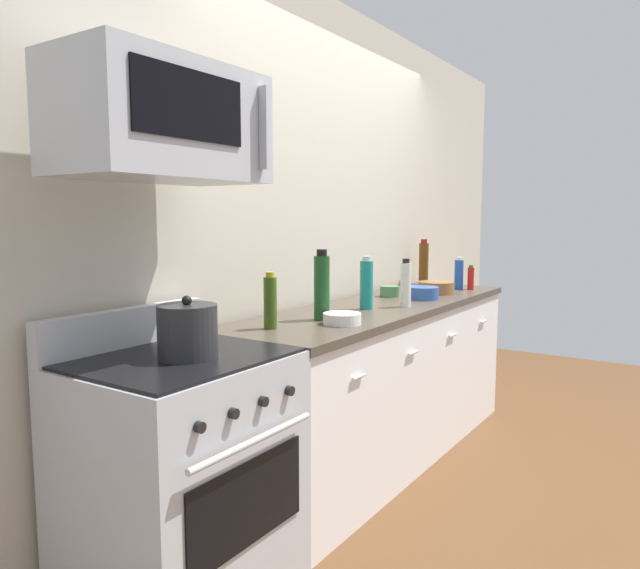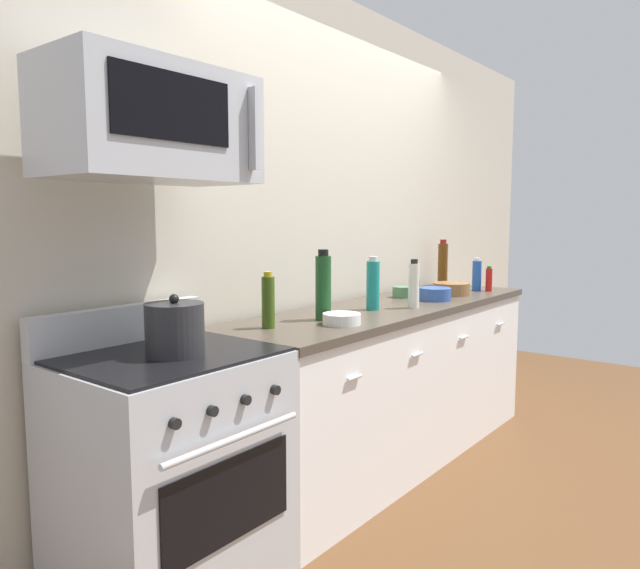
# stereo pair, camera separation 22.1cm
# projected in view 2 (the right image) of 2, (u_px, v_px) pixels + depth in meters

# --- Properties ---
(ground_plane) EXTENTS (6.62, 6.62, 0.00)m
(ground_plane) POSITION_uv_depth(u_px,v_px,m) (390.00, 458.00, 3.53)
(ground_plane) COLOR brown
(back_wall) EXTENTS (5.51, 0.10, 2.70)m
(back_wall) POSITION_uv_depth(u_px,v_px,m) (335.00, 229.00, 3.63)
(back_wall) COLOR beige
(back_wall) RESTS_ON ground_plane
(counter_unit) EXTENTS (2.42, 0.66, 0.92)m
(counter_unit) POSITION_uv_depth(u_px,v_px,m) (391.00, 382.00, 3.48)
(counter_unit) COLOR white
(counter_unit) RESTS_ON ground_plane
(range_oven) EXTENTS (0.76, 0.69, 1.07)m
(range_oven) POSITION_uv_depth(u_px,v_px,m) (170.00, 470.00, 2.24)
(range_oven) COLOR #B7BABF
(range_oven) RESTS_ON ground_plane
(microwave) EXTENTS (0.74, 0.44, 0.40)m
(microwave) POSITION_uv_depth(u_px,v_px,m) (152.00, 125.00, 2.13)
(microwave) COLOR #B7BABF
(bottle_olive_oil) EXTENTS (0.06, 0.06, 0.26)m
(bottle_olive_oil) POSITION_uv_depth(u_px,v_px,m) (268.00, 301.00, 2.69)
(bottle_olive_oil) COLOR #385114
(bottle_olive_oil) RESTS_ON countertop_slab
(bottle_wine_amber) EXTENTS (0.07, 0.07, 0.34)m
(bottle_wine_amber) POSITION_uv_depth(u_px,v_px,m) (443.00, 263.00, 4.41)
(bottle_wine_amber) COLOR #59330F
(bottle_wine_amber) RESTS_ON countertop_slab
(bottle_wine_green) EXTENTS (0.08, 0.08, 0.35)m
(bottle_wine_green) POSITION_uv_depth(u_px,v_px,m) (323.00, 287.00, 2.90)
(bottle_wine_green) COLOR #19471E
(bottle_wine_green) RESTS_ON countertop_slab
(bottle_sparkling_teal) EXTENTS (0.07, 0.07, 0.29)m
(bottle_sparkling_teal) POSITION_uv_depth(u_px,v_px,m) (373.00, 285.00, 3.22)
(bottle_sparkling_teal) COLOR #197F7A
(bottle_sparkling_teal) RESTS_ON countertop_slab
(bottle_hot_sauce_red) EXTENTS (0.04, 0.04, 0.17)m
(bottle_hot_sauce_red) POSITION_uv_depth(u_px,v_px,m) (489.00, 279.00, 4.04)
(bottle_hot_sauce_red) COLOR #B21914
(bottle_hot_sauce_red) RESTS_ON countertop_slab
(bottle_soda_blue) EXTENTS (0.06, 0.06, 0.23)m
(bottle_soda_blue) POSITION_uv_depth(u_px,v_px,m) (477.00, 275.00, 4.07)
(bottle_soda_blue) COLOR #1E4CA5
(bottle_soda_blue) RESTS_ON countertop_slab
(bottle_vinegar_white) EXTENTS (0.06, 0.06, 0.27)m
(bottle_vinegar_white) POSITION_uv_depth(u_px,v_px,m) (414.00, 285.00, 3.28)
(bottle_vinegar_white) COLOR silver
(bottle_vinegar_white) RESTS_ON countertop_slab
(bowl_blue_mixing) EXTENTS (0.19, 0.19, 0.08)m
(bowl_blue_mixing) POSITION_uv_depth(u_px,v_px,m) (435.00, 294.00, 3.60)
(bowl_blue_mixing) COLOR #2D519E
(bowl_blue_mixing) RESTS_ON countertop_slab
(bowl_white_ceramic) EXTENTS (0.18, 0.18, 0.05)m
(bowl_white_ceramic) POSITION_uv_depth(u_px,v_px,m) (342.00, 318.00, 2.79)
(bowl_white_ceramic) COLOR white
(bowl_white_ceramic) RESTS_ON countertop_slab
(bowl_green_glaze) EXTENTS (0.12, 0.12, 0.07)m
(bowl_green_glaze) POSITION_uv_depth(u_px,v_px,m) (402.00, 292.00, 3.74)
(bowl_green_glaze) COLOR #477A4C
(bowl_green_glaze) RESTS_ON countertop_slab
(bowl_wooden_salad) EXTENTS (0.24, 0.24, 0.08)m
(bowl_wooden_salad) POSITION_uv_depth(u_px,v_px,m) (451.00, 288.00, 3.86)
(bowl_wooden_salad) COLOR brown
(bowl_wooden_salad) RESTS_ON countertop_slab
(stockpot) EXTENTS (0.21, 0.21, 0.22)m
(stockpot) POSITION_uv_depth(u_px,v_px,m) (175.00, 329.00, 2.15)
(stockpot) COLOR #262628
(stockpot) RESTS_ON range_oven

